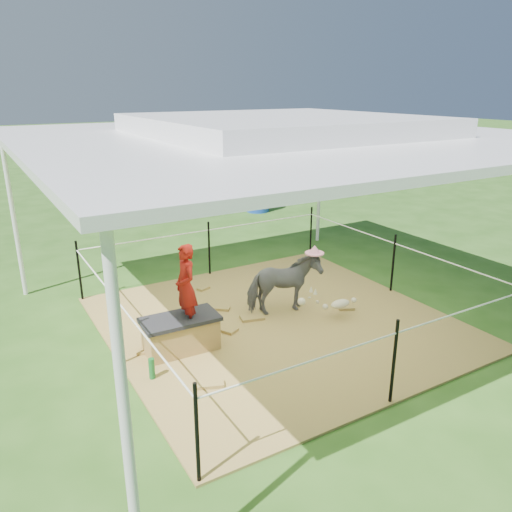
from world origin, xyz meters
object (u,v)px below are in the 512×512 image
pony (284,285)px  distant_person (214,179)px  picnic_table_far (272,175)px  green_bottle (152,369)px  trash_barrel (258,194)px  picnic_table_near (177,188)px  foal (340,302)px  woman (185,279)px  straw_bale (181,335)px

pony → distant_person: size_ratio=0.85×
picnic_table_far → green_bottle: bearing=-114.7°
green_bottle → trash_barrel: size_ratio=0.27×
distant_person → picnic_table_far: bearing=-136.0°
picnic_table_near → distant_person: 1.12m
pony → foal: size_ratio=1.21×
trash_barrel → picnic_table_near: (-1.36, 2.40, -0.09)m
green_bottle → distant_person: (4.93, 8.47, 0.47)m
green_bottle → picnic_table_far: size_ratio=0.13×
woman → distant_person: size_ratio=0.87×
woman → pony: (1.65, 0.26, -0.50)m
straw_bale → picnic_table_near: picnic_table_near is taller
straw_bale → green_bottle: straw_bale is taller
pony → distant_person: (2.63, 7.76, 0.15)m
foal → picnic_table_near: size_ratio=0.49×
pony → picnic_table_far: pony is taller
trash_barrel → picnic_table_near: 2.76m
green_bottle → distant_person: 9.81m
straw_bale → picnic_table_far: bearing=51.9°
distant_person → picnic_table_near: bearing=-1.1°
distant_person → pony: bearing=95.8°
trash_barrel → picnic_table_near: trash_barrel is taller
straw_bale → trash_barrel: bearing=52.0°
straw_bale → woman: (0.10, 0.00, 0.75)m
woman → picnic_table_far: bearing=144.4°
pony → straw_bale: bearing=107.5°
straw_bale → woman: bearing=0.0°
green_bottle → distant_person: size_ratio=0.20×
foal → pony: bearing=136.2°
trash_barrel → straw_bale: bearing=-128.0°
woman → green_bottle: woman is taller
distant_person → woman: bearing=86.4°
woman → trash_barrel: 7.69m
straw_bale → picnic_table_near: size_ratio=0.50×
straw_bale → foal: (2.36, -0.30, 0.04)m
woman → picnic_table_far: size_ratio=0.58×
straw_bale → pony: (1.75, 0.26, 0.25)m
trash_barrel → distant_person: distant_person is taller
picnic_table_near → pony: bearing=-116.8°
straw_bale → picnic_table_near: 9.14m
woman → trash_barrel: size_ratio=1.15×
foal → picnic_table_near: (1.03, 8.79, 0.10)m
straw_bale → green_bottle: bearing=-140.7°
green_bottle → picnic_table_far: (7.57, 9.40, 0.24)m
pony → trash_barrel: trash_barrel is taller
woman → picnic_table_far: 11.33m
green_bottle → picnic_table_far: 12.07m
picnic_table_near → green_bottle: bearing=-129.3°
picnic_table_near → foal: bearing=-112.2°
pony → picnic_table_near: bearing=-2.4°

